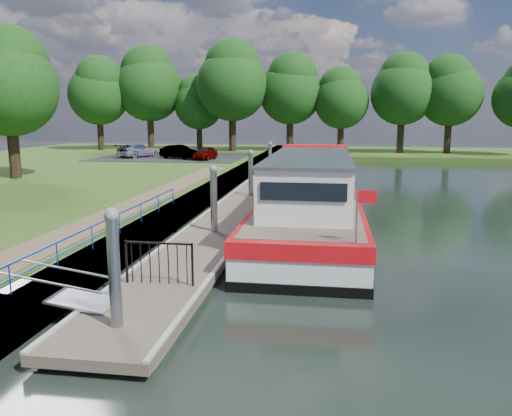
# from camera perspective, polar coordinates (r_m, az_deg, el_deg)

# --- Properties ---
(ground) EXTENTS (160.00, 160.00, 0.00)m
(ground) POSITION_cam_1_polar(r_m,az_deg,el_deg) (11.81, -14.47, -13.75)
(ground) COLOR black
(ground) RESTS_ON ground
(bank_edge) EXTENTS (1.10, 90.00, 0.78)m
(bank_edge) POSITION_cam_1_polar(r_m,az_deg,el_deg) (26.19, -6.98, 0.74)
(bank_edge) COLOR #473D2D
(bank_edge) RESTS_ON ground
(far_bank) EXTENTS (60.00, 18.00, 0.60)m
(far_bank) POSITION_cam_1_polar(r_m,az_deg,el_deg) (62.51, 15.53, 5.98)
(far_bank) COLOR #2C4C15
(far_bank) RESTS_ON ground
(footpath) EXTENTS (1.60, 40.00, 0.05)m
(footpath) POSITION_cam_1_polar(r_m,az_deg,el_deg) (20.30, -17.32, -1.31)
(footpath) COLOR brown
(footpath) RESTS_ON riverbank
(carpark) EXTENTS (14.00, 12.00, 0.06)m
(carpark) POSITION_cam_1_polar(r_m,az_deg,el_deg) (50.44, -9.36, 5.81)
(carpark) COLOR black
(carpark) RESTS_ON riverbank
(blue_fence) EXTENTS (0.04, 18.04, 0.72)m
(blue_fence) POSITION_cam_1_polar(r_m,az_deg,el_deg) (15.12, -19.94, -3.43)
(blue_fence) COLOR #0C2DBF
(blue_fence) RESTS_ON riverbank
(pontoon) EXTENTS (2.50, 30.00, 0.56)m
(pontoon) POSITION_cam_1_polar(r_m,az_deg,el_deg) (23.74, -2.31, -0.70)
(pontoon) COLOR brown
(pontoon) RESTS_ON ground
(mooring_piles) EXTENTS (0.30, 27.30, 3.55)m
(mooring_piles) POSITION_cam_1_polar(r_m,az_deg,el_deg) (23.55, -2.33, 1.91)
(mooring_piles) COLOR gray
(mooring_piles) RESTS_ON ground
(gangway) EXTENTS (2.58, 1.00, 0.92)m
(gangway) POSITION_cam_1_polar(r_m,az_deg,el_deg) (12.79, -21.48, -9.24)
(gangway) COLOR #A5A8AD
(gangway) RESTS_ON ground
(gate_panel) EXTENTS (1.85, 0.05, 1.15)m
(gate_panel) POSITION_cam_1_polar(r_m,az_deg,el_deg) (13.35, -11.04, -5.51)
(gate_panel) COLOR black
(gate_panel) RESTS_ON ground
(barge) EXTENTS (4.36, 21.15, 4.78)m
(barge) POSITION_cam_1_polar(r_m,az_deg,el_deg) (23.53, 6.47, 1.38)
(barge) COLOR black
(barge) RESTS_ON ground
(horizon_trees) EXTENTS (54.38, 10.03, 12.87)m
(horizon_trees) POSITION_cam_1_polar(r_m,az_deg,el_deg) (58.95, 2.70, 13.54)
(horizon_trees) COLOR #332316
(horizon_trees) RESTS_ON ground
(bank_tree_a) EXTENTS (6.12, 6.12, 9.72)m
(bank_tree_a) POSITION_cam_1_polar(r_m,az_deg,el_deg) (36.29, -26.41, 12.95)
(bank_tree_a) COLOR #332316
(bank_tree_a) RESTS_ON riverbank
(car_a) EXTENTS (1.81, 3.67, 1.20)m
(car_a) POSITION_cam_1_polar(r_m,az_deg,el_deg) (46.36, -5.82, 6.28)
(car_a) COLOR #999999
(car_a) RESTS_ON carpark
(car_b) EXTENTS (4.10, 2.82, 1.28)m
(car_b) POSITION_cam_1_polar(r_m,az_deg,el_deg) (47.47, -8.76, 6.35)
(car_b) COLOR #999999
(car_b) RESTS_ON carpark
(car_c) EXTENTS (3.52, 4.88, 1.31)m
(car_c) POSITION_cam_1_polar(r_m,az_deg,el_deg) (50.35, -13.32, 6.44)
(car_c) COLOR #999999
(car_c) RESTS_ON carpark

